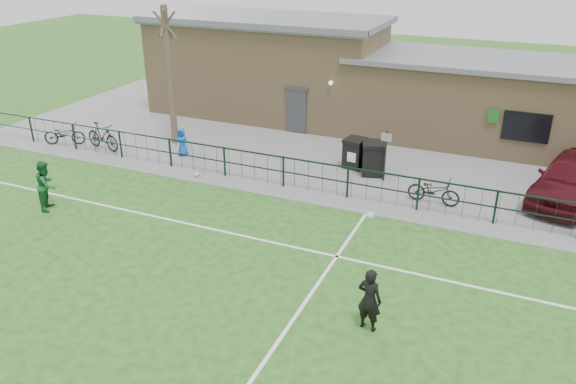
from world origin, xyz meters
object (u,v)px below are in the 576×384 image
at_px(spectator_child, 182,142).
at_px(outfield_player, 47,185).
at_px(bicycle_e, 434,191).
at_px(wheelie_bin_right, 373,159).
at_px(car_maroon, 571,178).
at_px(bicycle_a, 64,134).
at_px(sign_post, 385,156).
at_px(wheelie_bin_left, 355,154).
at_px(bare_tree, 170,77).
at_px(ball_ground, 197,174).
at_px(bicycle_b, 102,136).

bearing_deg(spectator_child, outfield_player, -109.60).
bearing_deg(bicycle_e, wheelie_bin_right, 60.23).
xyz_separation_m(car_maroon, outfield_player, (-16.36, -7.80, 0.01)).
bearing_deg(bicycle_a, wheelie_bin_right, -105.68).
relative_size(sign_post, bicycle_a, 1.10).
bearing_deg(wheelie_bin_left, bicycle_a, -160.40).
relative_size(bare_tree, bicycle_e, 3.31).
height_order(wheelie_bin_right, outfield_player, outfield_player).
bearing_deg(spectator_child, bicycle_a, -177.59).
relative_size(spectator_child, ball_ground, 5.71).
xyz_separation_m(bicycle_b, ball_ground, (5.39, -1.00, -0.51)).
bearing_deg(ball_ground, wheelie_bin_left, 32.82).
height_order(bare_tree, wheelie_bin_right, bare_tree).
bearing_deg(outfield_player, sign_post, -81.05).
distance_m(bicycle_a, bicycle_b, 2.02).
relative_size(wheelie_bin_right, ball_ground, 5.84).
xyz_separation_m(bicycle_a, ball_ground, (7.40, -0.82, -0.39)).
bearing_deg(ball_ground, car_maroon, 14.55).
bearing_deg(wheelie_bin_right, bicycle_b, 172.98).
relative_size(bicycle_a, spectator_child, 1.52).
bearing_deg(bicycle_e, bicycle_b, 94.31).
relative_size(spectator_child, outfield_player, 0.70).
relative_size(bicycle_a, ball_ground, 8.69).
xyz_separation_m(car_maroon, bicycle_b, (-18.59, -2.43, -0.24)).
bearing_deg(car_maroon, bicycle_e, -138.06).
bearing_deg(bicycle_b, outfield_player, -146.01).
relative_size(bare_tree, spectator_child, 5.01).
height_order(bicycle_e, spectator_child, spectator_child).
xyz_separation_m(wheelie_bin_left, car_maroon, (7.88, -0.01, 0.28)).
bearing_deg(ball_ground, bicycle_e, 8.09).
distance_m(wheelie_bin_left, bicycle_a, 12.99).
distance_m(bare_tree, bicycle_e, 12.29).
relative_size(outfield_player, ball_ground, 8.22).
height_order(bicycle_b, ball_ground, bicycle_b).
xyz_separation_m(wheelie_bin_left, spectator_child, (-7.10, -1.69, 0.04)).
bearing_deg(wheelie_bin_right, sign_post, -56.31).
bearing_deg(bare_tree, outfield_player, -91.03).
bearing_deg(car_maroon, bicycle_a, -157.44).
relative_size(sign_post, car_maroon, 0.41).
bearing_deg(wheelie_bin_right, bicycle_a, 172.29).
distance_m(wheelie_bin_left, sign_post, 1.78).
height_order(wheelie_bin_left, ball_ground, wheelie_bin_left).
bearing_deg(bicycle_e, bicycle_a, 94.81).
distance_m(car_maroon, spectator_child, 15.08).
bearing_deg(car_maroon, wheelie_bin_left, -164.69).
bearing_deg(car_maroon, ball_ground, -150.10).
height_order(car_maroon, bicycle_e, car_maroon).
relative_size(bicycle_e, ball_ground, 8.65).
bearing_deg(ball_ground, bicycle_a, 173.68).
distance_m(sign_post, car_maroon, 6.48).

